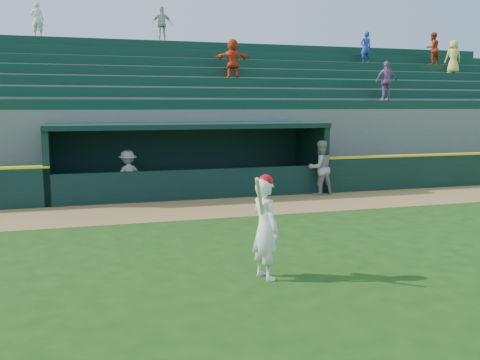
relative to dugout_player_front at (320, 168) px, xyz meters
The scene contains 7 objects.
ground 7.63m from the dugout_player_front, 124.44° to the right, with size 120.00×120.00×0.00m, color #1C4110.
warning_track 4.58m from the dugout_player_front, 162.58° to the right, with size 40.00×3.00×0.01m, color olive.
dugout_player_front is the anchor object (origin of this frame).
dugout_player_inside 6.49m from the dugout_player_front, behind, with size 1.05×0.61×1.63m, color #A9A9A4.
dugout 4.65m from the dugout_player_front, 157.64° to the left, with size 9.40×2.80×2.46m.
stands 7.78m from the dugout_player_front, 124.18° to the left, with size 34.50×6.25×7.51m.
batter_at_plate 9.33m from the dugout_player_front, 121.14° to the right, with size 0.63×0.82×1.88m.
Camera 1 is at (-3.62, -10.43, 3.05)m, focal length 40.00 mm.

